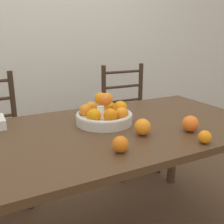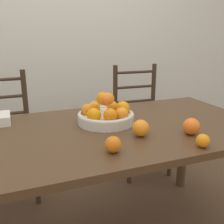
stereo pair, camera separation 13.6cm
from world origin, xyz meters
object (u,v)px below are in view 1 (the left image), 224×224
(orange_loose_0, at_px, (205,137))
(orange_loose_2, at_px, (143,127))
(orange_loose_1, at_px, (120,144))
(orange_loose_3, at_px, (190,124))
(fruit_bowl, at_px, (104,114))
(chair_right, at_px, (129,119))

(orange_loose_0, bearing_deg, orange_loose_2, 131.77)
(orange_loose_1, height_order, orange_loose_3, orange_loose_3)
(fruit_bowl, height_order, orange_loose_3, fruit_bowl)
(orange_loose_0, distance_m, orange_loose_1, 0.40)
(orange_loose_1, relative_size, orange_loose_3, 0.84)
(orange_loose_2, bearing_deg, orange_loose_3, -16.31)
(orange_loose_2, xyz_separation_m, chair_right, (0.48, 0.92, -0.30))
(orange_loose_2, height_order, orange_loose_3, same)
(orange_loose_0, relative_size, orange_loose_2, 0.74)
(fruit_bowl, xyz_separation_m, orange_loose_0, (0.28, -0.46, -0.02))
(orange_loose_1, distance_m, chair_right, 1.27)
(orange_loose_0, distance_m, orange_loose_2, 0.29)
(orange_loose_0, bearing_deg, fruit_bowl, 121.24)
(fruit_bowl, xyz_separation_m, orange_loose_1, (-0.10, -0.37, -0.02))
(fruit_bowl, distance_m, orange_loose_2, 0.26)
(orange_loose_0, relative_size, orange_loose_1, 0.86)
(chair_right, bearing_deg, fruit_bowl, -127.82)
(fruit_bowl, relative_size, orange_loose_2, 3.81)
(orange_loose_0, height_order, chair_right, chair_right)
(orange_loose_1, relative_size, chair_right, 0.07)
(fruit_bowl, bearing_deg, chair_right, 49.55)
(chair_right, bearing_deg, orange_loose_1, -120.37)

